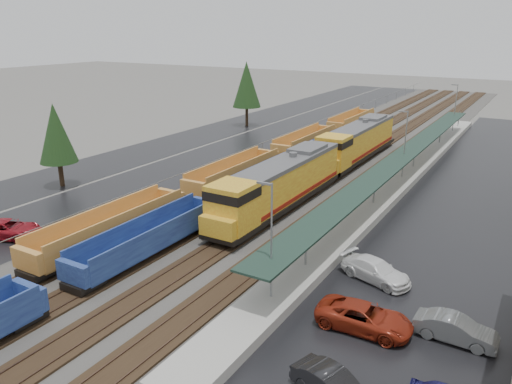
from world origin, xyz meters
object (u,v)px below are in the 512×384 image
(locomotive_trail, at_px, (356,142))
(well_string_yellow, at_px, (183,197))
(parked_car_east_c, at_px, (376,271))
(parked_car_east_e, at_px, (456,329))
(locomotive_lead, at_px, (278,185))
(parked_car_west_c, at_px, (7,229))
(parked_car_east_b, at_px, (364,318))
(well_string_blue, at_px, (150,239))

(locomotive_trail, height_order, well_string_yellow, locomotive_trail)
(locomotive_trail, height_order, parked_car_east_c, locomotive_trail)
(locomotive_trail, relative_size, parked_car_east_e, 4.95)
(locomotive_lead, relative_size, parked_car_east_e, 4.95)
(locomotive_lead, distance_m, parked_car_west_c, 23.30)
(parked_car_east_e, bearing_deg, locomotive_trail, 29.05)
(parked_car_east_c, bearing_deg, locomotive_trail, 40.11)
(locomotive_trail, xyz_separation_m, parked_car_east_c, (12.04, -29.39, -1.88))
(locomotive_lead, xyz_separation_m, parked_car_east_b, (13.29, -14.40, -1.85))
(locomotive_trail, distance_m, parked_car_east_e, 38.46)
(parked_car_west_c, bearing_deg, well_string_blue, -96.94)
(locomotive_lead, bearing_deg, parked_car_east_c, -34.88)
(locomotive_lead, distance_m, parked_car_east_e, 22.23)
(well_string_yellow, bearing_deg, well_string_blue, -65.79)
(well_string_yellow, xyz_separation_m, parked_car_east_c, (20.04, -4.29, -0.51))
(locomotive_lead, distance_m, well_string_blue, 13.68)
(well_string_blue, xyz_separation_m, parked_car_east_e, (21.98, 0.06, -0.46))
(parked_car_west_c, distance_m, parked_car_east_e, 34.37)
(well_string_blue, distance_m, parked_car_west_c, 12.73)
(parked_car_west_c, bearing_deg, well_string_yellow, -56.75)
(parked_car_east_c, relative_size, parked_car_east_e, 1.14)
(well_string_yellow, relative_size, parked_car_west_c, 19.53)
(locomotive_lead, xyz_separation_m, locomotive_trail, (0.00, 21.00, 0.00))
(parked_car_east_b, bearing_deg, parked_car_east_c, 10.11)
(locomotive_trail, distance_m, well_string_yellow, 26.39)
(locomotive_lead, bearing_deg, locomotive_trail, 90.00)
(locomotive_trail, distance_m, well_string_blue, 34.27)
(well_string_blue, relative_size, parked_car_east_c, 16.92)
(parked_car_west_c, relative_size, parked_car_east_e, 1.23)
(well_string_blue, xyz_separation_m, parked_car_east_c, (16.04, 4.61, -0.46))
(locomotive_lead, height_order, well_string_yellow, locomotive_lead)
(parked_car_west_c, xyz_separation_m, parked_car_east_b, (29.48, 2.25, 0.00))
(locomotive_trail, bearing_deg, well_string_yellow, -107.67)
(well_string_blue, relative_size, parked_car_east_e, 19.28)
(parked_car_west_c, xyz_separation_m, parked_car_east_e, (34.16, 3.71, -0.03))
(parked_car_east_b, distance_m, parked_car_east_e, 4.91)
(well_string_blue, relative_size, parked_car_east_b, 15.56)
(well_string_blue, distance_m, parked_car_east_e, 21.98)
(locomotive_trail, relative_size, well_string_blue, 0.26)
(locomotive_lead, distance_m, parked_car_east_c, 14.79)
(locomotive_lead, bearing_deg, well_string_yellow, -152.83)
(locomotive_lead, bearing_deg, parked_car_east_e, -35.75)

